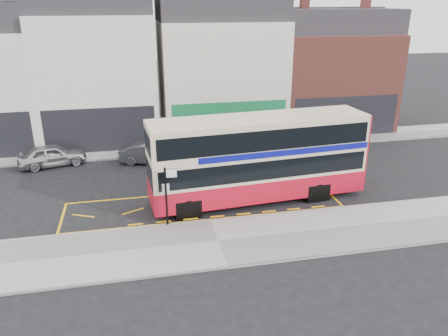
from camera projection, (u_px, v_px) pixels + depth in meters
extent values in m
plane|color=black|center=(209.00, 219.00, 21.17)|extent=(120.00, 120.00, 0.00)
cube|color=#9B9993|center=(218.00, 242.00, 19.05)|extent=(40.00, 4.00, 0.15)
cube|color=gray|center=(210.00, 221.00, 20.80)|extent=(40.00, 0.15, 0.15)
cube|color=#9B9993|center=(182.00, 147.00, 31.18)|extent=(50.00, 3.00, 0.15)
cube|color=white|center=(100.00, 78.00, 32.18)|extent=(8.00, 8.00, 9.00)
cube|color=#28262B|center=(91.00, 0.00, 30.23)|extent=(8.00, 7.20, 1.80)
cube|color=black|center=(101.00, 131.00, 29.60)|extent=(7.36, 0.06, 3.20)
cube|color=black|center=(101.00, 134.00, 29.69)|extent=(5.60, 0.04, 2.00)
cube|color=beige|center=(219.00, 78.00, 33.99)|extent=(9.00, 8.00, 8.50)
cube|color=#28262B|center=(219.00, 7.00, 32.13)|extent=(9.00, 7.20, 1.80)
cube|color=#136B3A|center=(230.00, 124.00, 31.32)|extent=(8.28, 0.06, 3.20)
cube|color=black|center=(230.00, 127.00, 31.41)|extent=(6.30, 0.04, 2.00)
cube|color=brown|center=(326.00, 80.00, 35.90)|extent=(9.00, 8.00, 7.50)
cube|color=#28262B|center=(331.00, 20.00, 34.22)|extent=(9.00, 7.20, 1.80)
cube|color=brown|center=(305.00, 3.00, 32.32)|extent=(0.60, 0.60, 1.20)
cube|color=brown|center=(366.00, 3.00, 33.26)|extent=(0.60, 0.60, 1.20)
cube|color=black|center=(346.00, 117.00, 33.04)|extent=(8.28, 0.06, 3.20)
cube|color=black|center=(345.00, 120.00, 33.13)|extent=(6.30, 0.04, 2.00)
cube|color=beige|center=(258.00, 157.00, 22.41)|extent=(11.37, 3.44, 4.12)
cube|color=#AE0E22|center=(258.00, 183.00, 22.95)|extent=(11.41, 3.48, 1.12)
cube|color=#AE0E22|center=(354.00, 147.00, 23.88)|extent=(0.27, 2.58, 4.12)
cube|color=black|center=(258.00, 162.00, 22.51)|extent=(10.92, 3.46, 0.97)
cube|color=black|center=(259.00, 133.00, 21.96)|extent=(10.92, 3.46, 1.02)
cube|color=#0B0F82|center=(277.00, 145.00, 22.48)|extent=(9.14, 3.31, 0.31)
cube|color=black|center=(150.00, 178.00, 21.13)|extent=(0.25, 2.34, 1.63)
cube|color=black|center=(148.00, 143.00, 20.48)|extent=(0.25, 2.34, 1.02)
cube|color=black|center=(149.00, 159.00, 20.78)|extent=(0.19, 1.78, 0.36)
cube|color=beige|center=(260.00, 118.00, 21.68)|extent=(11.36, 3.34, 0.12)
cylinder|color=black|center=(189.00, 209.00, 21.02)|extent=(1.04, 0.37, 1.02)
cylinder|color=black|center=(179.00, 191.00, 23.08)|extent=(1.04, 0.37, 1.02)
cylinder|color=black|center=(318.00, 193.00, 22.85)|extent=(1.04, 0.37, 1.02)
cylinder|color=black|center=(299.00, 177.00, 24.91)|extent=(1.04, 0.37, 1.02)
cube|color=black|center=(166.00, 197.00, 19.85)|extent=(0.10, 0.10, 2.84)
cube|color=white|center=(171.00, 173.00, 19.49)|extent=(0.51, 0.06, 0.42)
cube|color=white|center=(166.00, 189.00, 19.77)|extent=(0.33, 0.04, 0.47)
imported|color=#A8A8AD|center=(52.00, 155.00, 27.73)|extent=(4.40, 2.57, 1.41)
imported|color=#44464C|center=(152.00, 153.00, 28.19)|extent=(4.43, 2.57, 1.38)
imported|color=silver|center=(319.00, 136.00, 31.46)|extent=(5.29, 2.87, 1.45)
cylinder|color=black|center=(251.00, 126.00, 33.15)|extent=(0.24, 0.24, 1.88)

